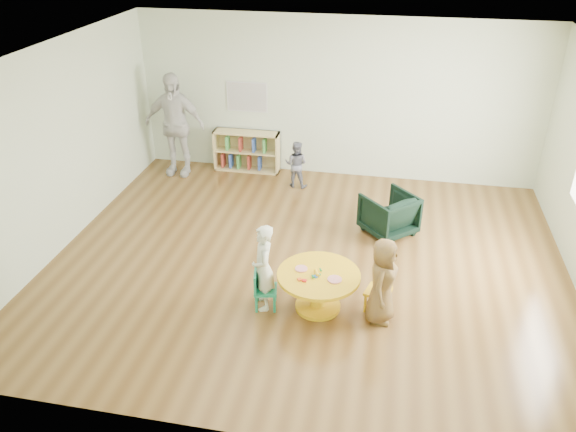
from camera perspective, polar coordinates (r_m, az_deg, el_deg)
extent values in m
plane|color=brown|center=(7.82, 1.95, -4.60)|extent=(7.00, 7.00, 0.00)
cube|color=white|center=(6.70, 2.36, 15.40)|extent=(7.00, 6.00, 0.10)
cube|color=beige|center=(9.93, 4.98, 11.75)|extent=(7.00, 0.10, 2.80)
cube|color=beige|center=(4.62, -3.94, -10.29)|extent=(7.00, 0.10, 2.80)
cube|color=beige|center=(8.38, -22.37, 6.34)|extent=(0.10, 6.00, 2.80)
cylinder|color=gold|center=(6.85, 3.09, -7.75)|extent=(0.18, 0.18, 0.45)
cylinder|color=gold|center=(6.98, 3.04, -9.10)|extent=(0.55, 0.55, 0.04)
cylinder|color=gold|center=(6.71, 3.14, -6.04)|extent=(1.00, 1.00, 0.04)
cylinder|color=#DD8081|center=(6.76, 1.35, -5.37)|extent=(0.15, 0.15, 0.01)
cylinder|color=#DD8081|center=(6.60, 4.76, -6.44)|extent=(0.17, 0.17, 0.01)
cylinder|color=gold|center=(6.66, 2.94, -5.82)|extent=(0.09, 0.13, 0.04)
cylinder|color=#157B3F|center=(6.61, 2.54, -6.16)|extent=(0.04, 0.05, 0.02)
cylinder|color=#157B3F|center=(6.72, 3.33, -5.48)|extent=(0.04, 0.05, 0.02)
cube|color=red|center=(6.56, 1.68, -6.57)|extent=(0.05, 0.05, 0.02)
cube|color=#E04F12|center=(6.58, 1.19, -6.46)|extent=(0.07, 0.07, 0.02)
cube|color=blue|center=(6.63, 2.84, -6.14)|extent=(0.07, 0.07, 0.02)
cube|color=#157B3F|center=(6.66, 3.06, -5.98)|extent=(0.06, 0.06, 0.02)
cube|color=#1A9369|center=(6.85, -2.30, -7.48)|extent=(0.32, 0.32, 0.04)
cube|color=#1A9369|center=(6.77, -3.33, -6.54)|extent=(0.08, 0.27, 0.24)
cylinder|color=#1A9369|center=(7.02, -3.14, -7.84)|extent=(0.03, 0.03, 0.24)
cylinder|color=#1A9369|center=(6.85, -3.23, -8.93)|extent=(0.03, 0.03, 0.24)
cylinder|color=#1A9369|center=(7.01, -1.34, -7.85)|extent=(0.03, 0.03, 0.24)
cylinder|color=#1A9369|center=(6.84, -1.39, -8.94)|extent=(0.03, 0.03, 0.24)
cube|color=gold|center=(6.88, 9.13, -7.60)|extent=(0.35, 0.35, 0.04)
cube|color=gold|center=(6.77, 10.20, -6.90)|extent=(0.11, 0.28, 0.24)
cylinder|color=gold|center=(6.85, 9.62, -9.29)|extent=(0.03, 0.03, 0.24)
cylinder|color=gold|center=(7.02, 10.23, -8.26)|extent=(0.03, 0.03, 0.24)
cylinder|color=gold|center=(6.90, 7.84, -8.79)|extent=(0.03, 0.03, 0.24)
cylinder|color=gold|center=(7.07, 8.49, -7.79)|extent=(0.03, 0.03, 0.24)
cube|color=tan|center=(10.56, -7.30, 6.78)|extent=(0.03, 0.30, 0.75)
cube|color=tan|center=(10.27, -1.04, 6.37)|extent=(0.03, 0.30, 0.75)
cube|color=tan|center=(10.54, -4.15, 4.78)|extent=(1.20, 0.30, 0.03)
cube|color=tan|center=(10.27, -4.29, 8.44)|extent=(1.20, 0.30, 0.03)
cube|color=tan|center=(10.40, -4.21, 6.59)|extent=(1.14, 0.28, 0.03)
cube|color=tan|center=(10.53, -4.02, 6.87)|extent=(1.20, 0.02, 0.75)
cube|color=#AE3B2E|center=(10.58, -6.57, 5.72)|extent=(0.04, 0.18, 0.26)
cube|color=blue|center=(10.54, -5.79, 5.67)|extent=(0.04, 0.18, 0.26)
cube|color=#52B257|center=(10.50, -5.00, 5.61)|extent=(0.04, 0.18, 0.26)
cube|color=#AE3B2E|center=(10.45, -3.94, 5.54)|extent=(0.04, 0.18, 0.26)
cube|color=blue|center=(10.40, -2.87, 5.46)|extent=(0.04, 0.18, 0.26)
cube|color=#52B257|center=(10.42, -6.15, 7.43)|extent=(0.04, 0.18, 0.26)
cube|color=#AE3B2E|center=(10.35, -4.81, 7.35)|extent=(0.04, 0.18, 0.26)
cube|color=blue|center=(10.29, -3.46, 7.26)|extent=(0.04, 0.18, 0.26)
cube|color=#52B257|center=(10.25, -2.37, 7.19)|extent=(0.04, 0.18, 0.26)
cube|color=silver|center=(10.22, -4.19, 11.98)|extent=(0.74, 0.01, 0.54)
cube|color=red|center=(10.21, -4.19, 11.97)|extent=(0.70, 0.00, 0.50)
imported|color=black|center=(8.46, 10.20, 0.21)|extent=(0.97, 0.97, 0.63)
imported|color=silver|center=(6.69, -2.53, -5.28)|extent=(0.38, 0.47, 1.12)
imported|color=#C58E15|center=(6.58, 9.58, -6.54)|extent=(0.43, 0.58, 1.08)
imported|color=#161C37|center=(9.73, 0.83, 5.28)|extent=(0.44, 0.36, 0.83)
imported|color=silver|center=(10.27, -11.46, 9.09)|extent=(1.09, 0.46, 1.86)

